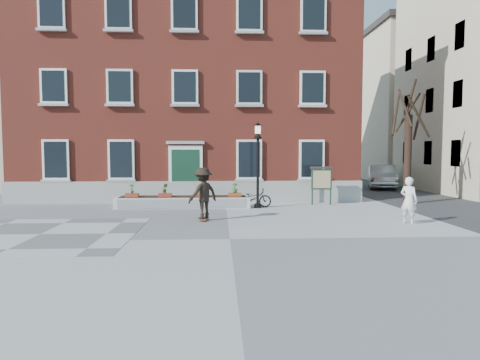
{
  "coord_description": "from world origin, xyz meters",
  "views": [
    {
      "loc": [
        -0.32,
        -12.68,
        2.67
      ],
      "look_at": [
        0.5,
        4.0,
        1.5
      ],
      "focal_mm": 32.0,
      "sensor_mm": 36.0,
      "label": 1
    }
  ],
  "objects": [
    {
      "name": "planter_assembly",
      "position": [
        -1.99,
        7.18,
        0.31
      ],
      "size": [
        6.2,
        1.12,
        1.15
      ],
      "color": "silver",
      "rests_on": "ground"
    },
    {
      "name": "bare_tree",
      "position": [
        9.01,
        8.01,
        2.79
      ],
      "size": [
        1.83,
        1.83,
        6.16
      ],
      "color": "black",
      "rests_on": "ground"
    },
    {
      "name": "brick_building",
      "position": [
        -2.0,
        13.98,
        6.3
      ],
      "size": [
        18.4,
        10.85,
        12.6
      ],
      "color": "#993829",
      "rests_on": "ground"
    },
    {
      "name": "bicycle",
      "position": [
        1.27,
        7.02,
        0.44
      ],
      "size": [
        1.74,
        0.77,
        0.89
      ],
      "primitive_type": "imported",
      "rotation": [
        0.0,
        0.0,
        1.68
      ],
      "color": "black",
      "rests_on": "ground"
    },
    {
      "name": "parked_car",
      "position": [
        11.12,
        16.7,
        0.82
      ],
      "size": [
        3.16,
        5.29,
        1.65
      ],
      "primitive_type": "imported",
      "rotation": [
        0.0,
        0.0,
        -0.3
      ],
      "color": "silver",
      "rests_on": "ground"
    },
    {
      "name": "skateboarder",
      "position": [
        -0.93,
        3.47,
        1.04
      ],
      "size": [
        1.43,
        1.34,
        2.01
      ],
      "color": "brown",
      "rests_on": "ground"
    },
    {
      "name": "notice_board",
      "position": [
        4.67,
        7.85,
        1.26
      ],
      "size": [
        1.1,
        0.16,
        1.87
      ],
      "color": "#193223",
      "rests_on": "ground"
    },
    {
      "name": "lamp_post",
      "position": [
        1.46,
        6.89,
        2.54
      ],
      "size": [
        0.4,
        0.4,
        3.93
      ],
      "color": "black",
      "rests_on": "ground"
    },
    {
      "name": "side_street",
      "position": [
        17.99,
        19.78,
        7.02
      ],
      "size": [
        15.2,
        36.0,
        14.5
      ],
      "color": "#37373A",
      "rests_on": "ground"
    },
    {
      "name": "bystander",
      "position": [
        6.56,
        2.41,
        0.85
      ],
      "size": [
        0.71,
        0.74,
        1.71
      ],
      "primitive_type": "imported",
      "rotation": [
        0.0,
        0.0,
        2.28
      ],
      "color": "white",
      "rests_on": "ground"
    },
    {
      "name": "checker_patch",
      "position": [
        -6.0,
        1.0,
        0.01
      ],
      "size": [
        6.0,
        6.0,
        0.01
      ],
      "primitive_type": "cube",
      "color": "#58585A",
      "rests_on": "ground"
    },
    {
      "name": "ground",
      "position": [
        0.0,
        0.0,
        0.0
      ],
      "size": [
        100.0,
        100.0,
        0.0
      ],
      "primitive_type": "plane",
      "color": "#959598",
      "rests_on": "ground"
    }
  ]
}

